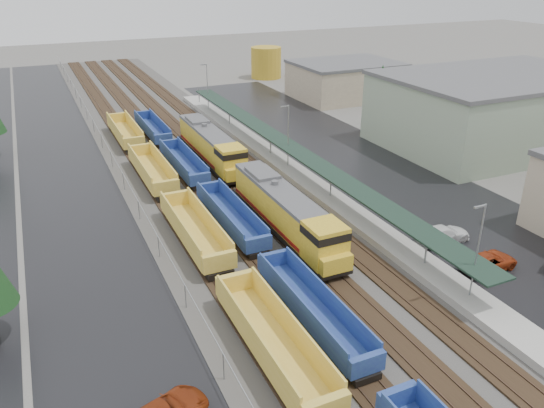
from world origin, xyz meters
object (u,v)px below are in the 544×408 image
Objects in this scene: parked_car_east_b at (489,262)px; parked_car_east_c at (443,234)px; well_string_yellow at (227,277)px; well_string_blue at (265,255)px; locomotive_lead at (287,213)px; storage_tank at (266,63)px; locomotive_trail at (212,146)px.

parked_car_east_c is (-0.25, 5.17, 0.06)m from parked_car_east_b.
well_string_blue is at bearing 25.50° from well_string_yellow.
parked_car_east_b is at bearing -44.12° from locomotive_lead.
well_string_blue is 17.88× the size of parked_car_east_c.
locomotive_lead is 2.96× the size of storage_tank.
storage_tank is at bearing -12.50° from parked_car_east_c.
locomotive_trail is 0.20× the size of well_string_yellow.
locomotive_trail reaches higher than parked_car_east_c.
well_string_yellow is at bearing 87.62° from parked_car_east_c.
locomotive_lead is 10.11m from well_string_yellow.
parked_car_east_c is at bearing -102.22° from storage_tank.
well_string_blue is at bearing 80.39° from parked_car_east_c.
parked_car_east_b is (12.36, -11.99, -1.63)m from locomotive_lead.
parked_car_east_b is at bearing -25.54° from well_string_blue.
parked_car_east_c is (20.11, -0.74, -0.46)m from well_string_yellow.
well_string_yellow reaches higher than parked_car_east_c.
locomotive_lead and locomotive_trail have the same top height.
locomotive_trail is 28.26m from well_string_yellow.
parked_car_east_b is 0.96× the size of parked_car_east_c.
locomotive_trail is at bearing 23.25° from parked_car_east_c.
well_string_yellow is at bearing -116.10° from storage_tank.
parked_car_east_b is (-15.98, -80.12, -2.55)m from storage_tank.
locomotive_lead is 73.79m from storage_tank.
parked_car_east_c is at bearing 0.84° from parked_car_east_b.
storage_tank is (36.35, 74.20, 2.02)m from well_string_yellow.
well_string_yellow is 4.43m from well_string_blue.
parked_car_east_b is 5.18m from parked_car_east_c.
storage_tank is 76.72m from parked_car_east_c.
well_string_yellow is 82.65m from storage_tank.
storage_tank is 81.73m from parked_car_east_b.
storage_tank is 1.29× the size of parked_car_east_b.
locomotive_lead is at bearing 46.21° from well_string_blue.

